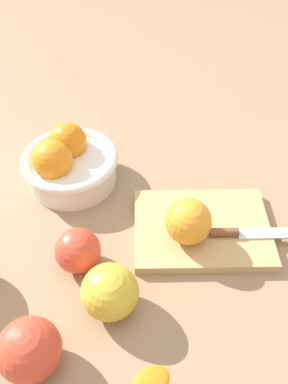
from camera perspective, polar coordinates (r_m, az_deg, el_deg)
ground_plane at (r=0.63m, az=-1.39°, el=-10.41°), size 2.40×2.40×0.00m
bowl at (r=0.73m, az=-10.63°, el=4.13°), size 0.17×0.17×0.10m
cutting_board at (r=0.67m, az=8.12°, el=-5.13°), size 0.25×0.21×0.02m
orange_on_board at (r=0.61m, az=6.25°, el=-4.13°), size 0.07×0.07×0.07m
knife at (r=0.66m, az=13.99°, el=-5.57°), size 0.15×0.06×0.01m
apple_front_center at (r=0.56m, az=-4.85°, el=-13.83°), size 0.08×0.08×0.08m
apple_mid_left at (r=0.61m, az=-9.29°, el=-8.12°), size 0.07×0.07×0.07m
apple_front_left_2 at (r=0.54m, az=-15.86°, el=-20.56°), size 0.08×0.08×0.08m
citrus_peel at (r=0.55m, az=0.92°, el=-25.09°), size 0.06×0.06×0.01m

